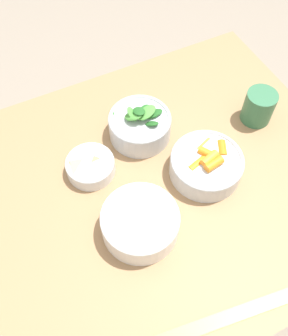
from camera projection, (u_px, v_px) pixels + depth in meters
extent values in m
plane|color=gray|center=(152.00, 276.00, 1.56)|extent=(10.00, 10.00, 0.00)
cube|color=#99724C|center=(158.00, 186.00, 0.92)|extent=(0.96, 0.81, 0.03)
cube|color=olive|center=(209.00, 128.00, 1.52)|extent=(0.06, 0.06, 0.75)
cube|color=olive|center=(4.00, 210.00, 1.32)|extent=(0.06, 0.06, 0.75)
cylinder|color=silver|center=(206.00, 166.00, 0.91)|extent=(0.18, 0.18, 0.05)
torus|color=silver|center=(207.00, 160.00, 0.88)|extent=(0.18, 0.18, 0.01)
cylinder|color=orange|center=(198.00, 164.00, 0.89)|extent=(0.06, 0.04, 0.02)
cylinder|color=orange|center=(222.00, 149.00, 0.91)|extent=(0.04, 0.05, 0.02)
cylinder|color=orange|center=(203.00, 146.00, 0.92)|extent=(0.05, 0.03, 0.02)
cylinder|color=orange|center=(205.00, 163.00, 0.89)|extent=(0.05, 0.05, 0.02)
cylinder|color=orange|center=(219.00, 166.00, 0.89)|extent=(0.05, 0.03, 0.02)
cylinder|color=orange|center=(210.00, 159.00, 0.88)|extent=(0.05, 0.03, 0.02)
cylinder|color=orange|center=(214.00, 164.00, 0.87)|extent=(0.05, 0.03, 0.02)
cylinder|color=orange|center=(208.00, 154.00, 0.89)|extent=(0.04, 0.05, 0.02)
cylinder|color=silver|center=(140.00, 127.00, 0.97)|extent=(0.16, 0.16, 0.06)
torus|color=silver|center=(140.00, 119.00, 0.94)|extent=(0.16, 0.16, 0.01)
ellipsoid|color=#235B23|center=(151.00, 124.00, 0.93)|extent=(0.04, 0.05, 0.04)
ellipsoid|color=#235B23|center=(146.00, 111.00, 0.94)|extent=(0.06, 0.05, 0.03)
ellipsoid|color=#4C933D|center=(146.00, 113.00, 0.93)|extent=(0.07, 0.06, 0.02)
ellipsoid|color=#235B23|center=(117.00, 123.00, 0.94)|extent=(0.04, 0.03, 0.03)
ellipsoid|color=#4C933D|center=(133.00, 116.00, 0.92)|extent=(0.06, 0.06, 0.04)
ellipsoid|color=#2D7028|center=(117.00, 118.00, 0.95)|extent=(0.03, 0.04, 0.03)
ellipsoid|color=#4C933D|center=(132.00, 114.00, 0.92)|extent=(0.03, 0.05, 0.04)
ellipsoid|color=#235B23|center=(153.00, 114.00, 0.94)|extent=(0.05, 0.04, 0.02)
ellipsoid|color=#235B23|center=(139.00, 111.00, 0.92)|extent=(0.04, 0.05, 0.03)
cylinder|color=white|center=(140.00, 223.00, 0.82)|extent=(0.17, 0.17, 0.06)
torus|color=white|center=(140.00, 217.00, 0.79)|extent=(0.17, 0.17, 0.01)
cylinder|color=#9E6B4C|center=(140.00, 225.00, 0.83)|extent=(0.16, 0.16, 0.03)
ellipsoid|color=#AD7551|center=(109.00, 236.00, 0.79)|extent=(0.01, 0.01, 0.01)
ellipsoid|color=#8E5B3D|center=(107.00, 224.00, 0.80)|extent=(0.01, 0.01, 0.01)
ellipsoid|color=#8E5B3D|center=(162.00, 242.00, 0.78)|extent=(0.01, 0.01, 0.01)
ellipsoid|color=#A36B4C|center=(155.00, 215.00, 0.82)|extent=(0.01, 0.01, 0.01)
ellipsoid|color=#AD7551|center=(132.00, 231.00, 0.80)|extent=(0.01, 0.01, 0.01)
ellipsoid|color=#AD7551|center=(137.00, 196.00, 0.84)|extent=(0.01, 0.01, 0.01)
ellipsoid|color=#A36B4C|center=(142.00, 217.00, 0.81)|extent=(0.01, 0.01, 0.01)
ellipsoid|color=#A36B4C|center=(119.00, 248.00, 0.78)|extent=(0.01, 0.01, 0.01)
ellipsoid|color=#8E5B3D|center=(174.00, 220.00, 0.81)|extent=(0.01, 0.01, 0.01)
ellipsoid|color=#AD7551|center=(134.00, 244.00, 0.78)|extent=(0.01, 0.01, 0.01)
ellipsoid|color=#A36B4C|center=(121.00, 207.00, 0.83)|extent=(0.01, 0.01, 0.01)
ellipsoid|color=#8E5B3D|center=(168.00, 216.00, 0.81)|extent=(0.01, 0.01, 0.01)
ellipsoid|color=#AD7551|center=(153.00, 226.00, 0.81)|extent=(0.01, 0.01, 0.01)
cylinder|color=tan|center=(155.00, 245.00, 0.77)|extent=(0.03, 0.03, 0.01)
cylinder|color=beige|center=(152.00, 247.00, 0.77)|extent=(0.02, 0.02, 0.01)
cylinder|color=tan|center=(157.00, 214.00, 0.81)|extent=(0.03, 0.03, 0.01)
cylinder|color=#E0A88E|center=(127.00, 213.00, 0.81)|extent=(0.03, 0.03, 0.01)
cylinder|color=tan|center=(153.00, 226.00, 0.80)|extent=(0.03, 0.03, 0.01)
cylinder|color=silver|center=(91.00, 167.00, 0.91)|extent=(0.12, 0.12, 0.04)
torus|color=silver|center=(90.00, 163.00, 0.90)|extent=(0.12, 0.12, 0.01)
cube|color=tan|center=(90.00, 160.00, 0.92)|extent=(0.07, 0.07, 0.02)
cube|color=tan|center=(100.00, 167.00, 0.90)|extent=(0.07, 0.06, 0.02)
cube|color=tan|center=(82.00, 169.00, 0.90)|extent=(0.06, 0.06, 0.02)
cube|color=#EADB4C|center=(226.00, 318.00, 0.74)|extent=(0.31, 0.07, 0.00)
cylinder|color=#336B47|center=(259.00, 107.00, 0.98)|extent=(0.08, 0.08, 0.09)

